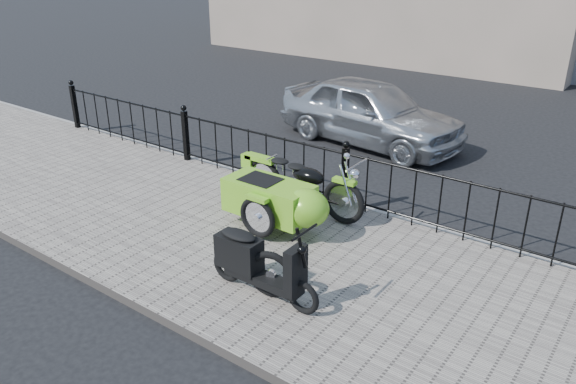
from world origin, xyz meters
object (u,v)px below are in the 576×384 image
Objects in this scene: spare_tire at (271,274)px; motorcycle_sidecar at (285,197)px; scooter at (256,263)px; sedan_car at (370,112)px.

motorcycle_sidecar is at bearing 121.30° from spare_tire.
motorcycle_sidecar is 1.47× the size of scooter.
spare_tire is (0.19, 0.04, -0.11)m from scooter.
sedan_car is (-1.02, 4.40, 0.10)m from motorcycle_sidecar.
sedan_car reaches higher than spare_tire.
scooter reaches higher than spare_tire.
sedan_car reaches higher than motorcycle_sidecar.
motorcycle_sidecar is 3.80× the size of spare_tire.
motorcycle_sidecar is at bearing -160.13° from sedan_car.
motorcycle_sidecar is at bearing 115.20° from scooter.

